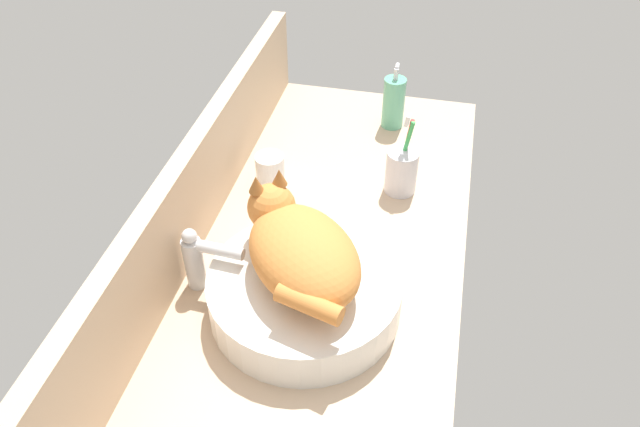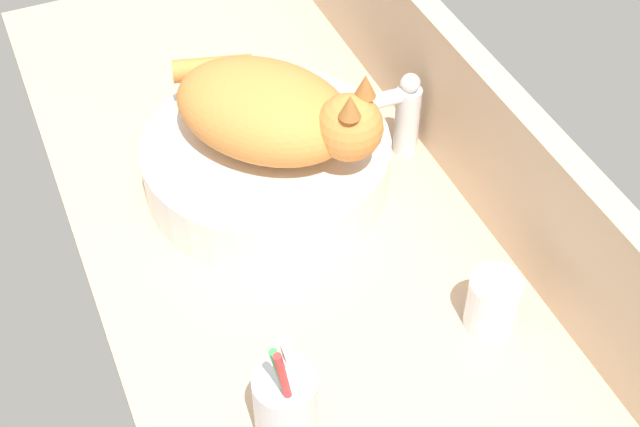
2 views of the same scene
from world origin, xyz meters
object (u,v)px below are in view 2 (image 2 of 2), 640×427
sink_basin (270,162)px  faucet (401,112)px  water_glass (492,304)px  toothbrush_cup (286,406)px  cat (277,111)px

sink_basin → faucet: faucet is taller
faucet → water_glass: faucet is taller
toothbrush_cup → water_glass: (-4.37, 28.50, -2.00)cm
sink_basin → faucet: (1.20, 19.45, 3.40)cm
faucet → water_glass: 32.85cm
sink_basin → water_glass: bearing=25.0°
sink_basin → faucet: size_ratio=2.52×
faucet → toothbrush_cup: bearing=-41.3°
cat → faucet: 19.54cm
cat → faucet: cat is taller
cat → faucet: (0.21, 18.51, -6.26)cm
cat → water_glass: size_ratio=4.00×
faucet → toothbrush_cup: size_ratio=0.73×
cat → toothbrush_cup: bearing=-20.5°
cat → faucet: size_ratio=2.21×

